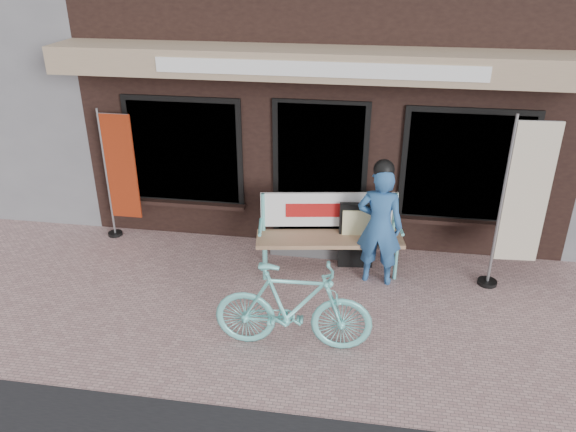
% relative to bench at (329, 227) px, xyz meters
% --- Properties ---
extents(ground, '(70.00, 70.00, 0.00)m').
position_rel_bench_xyz_m(ground, '(-0.21, -1.32, -0.63)').
color(ground, tan).
rests_on(ground, ground).
extents(storefront, '(7.00, 6.77, 6.00)m').
position_rel_bench_xyz_m(storefront, '(-0.21, 3.64, 2.36)').
color(storefront, black).
rests_on(storefront, ground).
extents(bench, '(2.03, 0.82, 1.07)m').
position_rel_bench_xyz_m(bench, '(0.00, 0.00, 0.00)').
color(bench, '#6FDAD6').
rests_on(bench, ground).
extents(person, '(0.64, 0.46, 1.72)m').
position_rel_bench_xyz_m(person, '(0.67, -0.25, 0.22)').
color(person, '#2B5A95').
rests_on(person, ground).
extents(bicycle, '(1.76, 0.57, 1.05)m').
position_rel_bench_xyz_m(bicycle, '(-0.23, -1.79, -0.11)').
color(bicycle, '#6FDAD6').
rests_on(bicycle, ground).
extents(nobori_red, '(0.59, 0.22, 2.01)m').
position_rel_bench_xyz_m(nobori_red, '(-3.16, 0.43, 0.41)').
color(nobori_red, gray).
rests_on(nobori_red, ground).
extents(nobori_cream, '(0.68, 0.27, 2.32)m').
position_rel_bench_xyz_m(nobori_cream, '(2.38, -0.10, 0.57)').
color(nobori_cream, gray).
rests_on(nobori_cream, ground).
extents(menu_stand, '(0.49, 0.16, 0.96)m').
position_rel_bench_xyz_m(menu_stand, '(0.37, 0.07, -0.13)').
color(menu_stand, black).
rests_on(menu_stand, ground).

